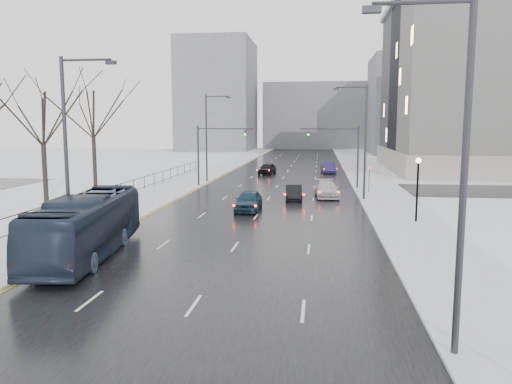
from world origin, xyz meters
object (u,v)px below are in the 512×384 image
at_px(no_uturn_sign, 369,171).
at_px(tree_park_d, 47,205).
at_px(sedan_right_far, 327,189).
at_px(mast_signal_right, 348,149).
at_px(sedan_center_far, 267,169).
at_px(sedan_center_near, 249,201).
at_px(streetlight_r_near, 456,161).
at_px(streetlight_l_near, 70,144).
at_px(streetlight_l_far, 208,134).
at_px(sedan_right_near, 294,193).
at_px(lamppost_r_mid, 418,180).
at_px(mast_signal_left, 208,148).
at_px(bus, 87,226).
at_px(sedan_right_distant, 328,167).
at_px(streetlight_r_mid, 363,136).
at_px(tree_park_e, 96,190).

bearing_deg(no_uturn_sign, tree_park_d, -159.68).
distance_m(tree_park_d, sedan_right_far, 24.17).
distance_m(mast_signal_right, sedan_center_far, 17.33).
bearing_deg(sedan_center_near, mast_signal_right, 60.23).
bearing_deg(mast_signal_right, streetlight_r_near, -88.73).
distance_m(streetlight_l_near, streetlight_l_far, 32.00).
bearing_deg(streetlight_r_near, sedan_center_far, 101.55).
distance_m(sedan_center_near, sedan_right_near, 6.75).
relative_size(mast_signal_right, sedan_right_near, 1.62).
xyz_separation_m(sedan_right_near, sedan_right_far, (2.89, 2.13, 0.08)).
distance_m(no_uturn_sign, sedan_center_near, 14.71).
height_order(lamppost_r_mid, sedan_center_near, lamppost_r_mid).
height_order(streetlight_l_near, mast_signal_left, streetlight_l_near).
height_order(lamppost_r_mid, sedan_right_near, lamppost_r_mid).
distance_m(streetlight_l_far, no_uturn_sign, 19.41).
distance_m(mast_signal_left, sedan_right_far, 14.49).
xyz_separation_m(mast_signal_right, sedan_center_far, (-9.77, 13.93, -3.31)).
bearing_deg(sedan_center_near, mast_signal_left, 113.32).
height_order(no_uturn_sign, sedan_center_near, no_uturn_sign).
xyz_separation_m(bus, sedan_right_distant, (12.68, 45.76, -0.79)).
bearing_deg(mast_signal_right, sedan_center_near, -119.26).
bearing_deg(mast_signal_left, sedan_right_far, -27.58).
distance_m(streetlight_l_far, mast_signal_left, 4.36).
bearing_deg(streetlight_r_mid, mast_signal_right, 96.00).
bearing_deg(tree_park_e, streetlight_r_near, -52.21).
bearing_deg(mast_signal_right, sedan_right_near, -120.20).
bearing_deg(lamppost_r_mid, sedan_right_near, 133.01).
bearing_deg(mast_signal_left, sedan_right_near, -42.01).
xyz_separation_m(lamppost_r_mid, mast_signal_right, (-3.67, 18.00, 1.16)).
bearing_deg(streetlight_l_near, no_uturn_sign, 54.11).
relative_size(streetlight_r_near, sedan_right_near, 2.49).
height_order(mast_signal_left, sedan_right_near, mast_signal_left).
bearing_deg(sedan_center_far, sedan_right_near, -70.28).
relative_size(tree_park_d, sedan_right_near, 3.11).
bearing_deg(sedan_center_far, lamppost_r_mid, -59.27).
bearing_deg(mast_signal_right, streetlight_l_far, 165.52).
relative_size(streetlight_r_mid, lamppost_r_mid, 2.34).
xyz_separation_m(streetlight_r_mid, mast_signal_right, (-0.84, 8.00, -1.51)).
xyz_separation_m(tree_park_d, streetlight_l_far, (9.63, 18.00, 5.62)).
relative_size(mast_signal_right, mast_signal_left, 1.00).
height_order(tree_park_e, streetlight_r_near, streetlight_r_near).
relative_size(no_uturn_sign, bus, 0.24).
bearing_deg(streetlight_r_near, tree_park_d, 137.25).
distance_m(streetlight_r_mid, sedan_center_near, 12.19).
distance_m(streetlight_l_near, sedan_center_near, 15.97).
bearing_deg(tree_park_e, streetlight_l_near, -67.31).
bearing_deg(lamppost_r_mid, bus, -148.87).
distance_m(streetlight_r_mid, streetlight_l_near, 25.82).
xyz_separation_m(streetlight_l_far, bus, (1.17, -32.87, -4.02)).
height_order(mast_signal_left, sedan_center_near, mast_signal_left).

